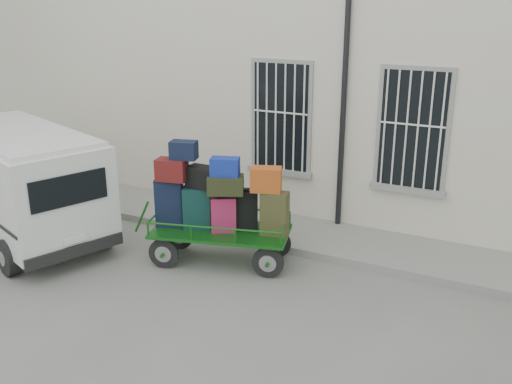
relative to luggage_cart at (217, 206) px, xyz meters
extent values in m
plane|color=slate|center=(0.49, -0.49, -1.09)|extent=(80.00, 80.00, 0.00)
cube|color=beige|center=(0.49, 5.01, 1.91)|extent=(24.00, 5.00, 6.00)
cylinder|color=black|center=(1.44, 2.43, 1.71)|extent=(0.11, 0.11, 5.60)
cube|color=black|center=(0.09, 2.49, 1.16)|extent=(1.20, 0.08, 2.20)
cube|color=gray|center=(0.09, 2.47, 0.00)|extent=(1.45, 0.22, 0.12)
cube|color=black|center=(2.79, 2.49, 1.16)|extent=(1.20, 0.08, 2.20)
cube|color=gray|center=(2.79, 2.47, 0.00)|extent=(1.45, 0.22, 0.12)
cube|color=gray|center=(0.49, 1.71, -1.02)|extent=(24.00, 1.70, 0.15)
cylinder|color=black|center=(-0.74, -0.65, -0.81)|extent=(0.55, 0.21, 0.55)
cylinder|color=gray|center=(-0.74, -0.65, -0.81)|extent=(0.32, 0.18, 0.31)
cylinder|color=black|center=(-0.96, 0.16, -0.81)|extent=(0.55, 0.21, 0.55)
cylinder|color=gray|center=(-0.96, 0.16, -0.81)|extent=(0.32, 0.18, 0.31)
cylinder|color=black|center=(1.08, -0.15, -0.81)|extent=(0.55, 0.21, 0.55)
cylinder|color=gray|center=(1.08, -0.15, -0.81)|extent=(0.32, 0.18, 0.31)
cylinder|color=black|center=(0.86, 0.66, -0.81)|extent=(0.55, 0.21, 0.55)
cylinder|color=gray|center=(0.86, 0.66, -0.81)|extent=(0.32, 0.18, 0.31)
cube|color=#135616|center=(0.06, 0.00, -0.48)|extent=(2.65, 1.72, 0.06)
cylinder|color=#135616|center=(-1.39, -0.39, -0.31)|extent=(0.32, 0.13, 0.62)
cube|color=black|center=(-0.87, -0.22, -0.01)|extent=(0.56, 0.45, 0.89)
cube|color=black|center=(-0.87, -0.22, 0.45)|extent=(0.22, 0.18, 0.03)
cube|color=#0D2C2E|center=(-0.37, -0.09, -0.07)|extent=(0.57, 0.48, 0.76)
cube|color=black|center=(-0.37, -0.09, 0.32)|extent=(0.23, 0.19, 0.03)
cube|color=maroon|center=(0.13, -0.02, -0.13)|extent=(0.50, 0.43, 0.64)
cube|color=black|center=(0.13, -0.02, 0.21)|extent=(0.20, 0.16, 0.03)
cube|color=black|center=(0.44, 0.28, -0.09)|extent=(0.47, 0.40, 0.72)
cube|color=black|center=(0.44, 0.28, 0.29)|extent=(0.19, 0.16, 0.03)
cube|color=#37321B|center=(1.01, 0.25, -0.06)|extent=(0.51, 0.34, 0.79)
cube|color=black|center=(1.01, 0.25, 0.35)|extent=(0.22, 0.18, 0.03)
cube|color=#541017|center=(-0.77, -0.24, 0.63)|extent=(0.59, 0.43, 0.39)
cube|color=black|center=(-0.27, -0.02, 0.50)|extent=(0.57, 0.34, 0.38)
cube|color=black|center=(0.19, -0.03, 0.43)|extent=(0.72, 0.60, 0.32)
cube|color=#9D301C|center=(0.85, 0.23, 0.55)|extent=(0.59, 0.46, 0.42)
cube|color=black|center=(-0.58, -0.13, 0.98)|extent=(0.52, 0.40, 0.32)
cube|color=#163D9B|center=(0.18, -0.01, 0.75)|extent=(0.55, 0.42, 0.32)
cube|color=silver|center=(-3.99, -0.75, 0.15)|extent=(4.65, 3.23, 1.75)
cube|color=silver|center=(-3.99, -0.75, 1.07)|extent=(4.42, 3.03, 0.10)
cube|color=black|center=(-1.98, -1.51, 0.45)|extent=(0.51, 1.29, 0.53)
cube|color=black|center=(-1.99, -1.50, -0.67)|extent=(0.72, 1.72, 0.21)
cube|color=white|center=(-1.95, -1.52, -0.45)|extent=(0.17, 0.39, 0.12)
cylinder|color=black|center=(-5.00, 0.58, -0.76)|extent=(0.69, 0.43, 0.66)
cylinder|color=black|center=(-2.98, -2.09, -0.76)|extent=(0.69, 0.43, 0.66)
cylinder|color=black|center=(-2.36, -0.41, -0.76)|extent=(0.69, 0.43, 0.66)
camera|label=1|loc=(4.91, -8.16, 3.47)|focal=40.00mm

